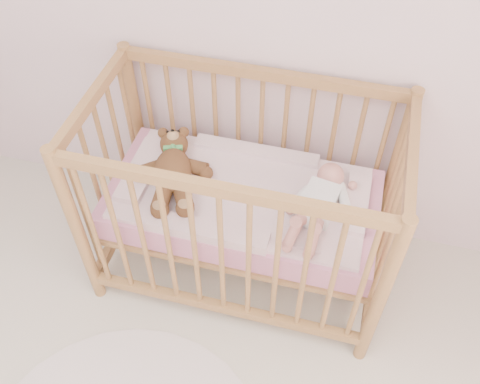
% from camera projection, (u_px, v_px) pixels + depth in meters
% --- Properties ---
extents(crib, '(1.36, 0.76, 1.00)m').
position_uv_depth(crib, '(243.00, 202.00, 2.44)').
color(crib, '#A57546').
rests_on(crib, floor).
extents(mattress, '(1.22, 0.62, 0.13)m').
position_uv_depth(mattress, '(243.00, 204.00, 2.45)').
color(mattress, pink).
rests_on(mattress, crib).
extents(blanket, '(1.10, 0.58, 0.06)m').
position_uv_depth(blanket, '(243.00, 193.00, 2.39)').
color(blanket, '#D4929C').
rests_on(blanket, mattress).
extents(baby, '(0.34, 0.57, 0.13)m').
position_uv_depth(baby, '(319.00, 200.00, 2.27)').
color(baby, white).
rests_on(baby, blanket).
extents(teddy_bear, '(0.51, 0.61, 0.15)m').
position_uv_depth(teddy_bear, '(173.00, 170.00, 2.37)').
color(teddy_bear, brown).
rests_on(teddy_bear, blanket).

